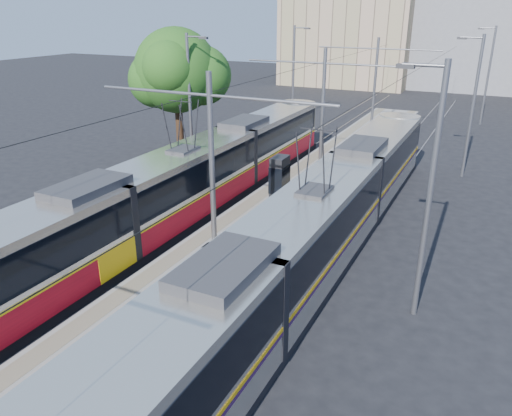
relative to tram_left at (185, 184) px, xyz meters
The scene contains 13 objects.
ground 12.11m from the tram_left, 72.53° to the right, with size 160.00×160.00×0.00m, color black.
platform 6.81m from the tram_left, 57.09° to the left, with size 4.00×50.00×0.30m, color gray.
tactile_strip_left 6.13m from the tram_left, 68.87° to the left, with size 0.70×50.00×0.01m, color gray.
tactile_strip_right 7.64m from the tram_left, 47.77° to the left, with size 0.70×50.00×0.01m, color gray.
rails 6.84m from the tram_left, 57.09° to the left, with size 8.71×70.00×0.03m.
tram_left is the anchor object (origin of this frame).
tram_right 7.64m from the tram_left, 19.49° to the right, with size 2.43×31.69×5.50m.
catenary 5.32m from the tram_left, 37.05° to the left, with size 9.20×70.00×7.00m.
street_lamps 10.51m from the tram_left, 69.37° to the left, with size 15.18×38.22×8.00m.
shelter 4.50m from the tram_left, 37.35° to the left, with size 0.71×1.13×2.46m.
tree 10.68m from the tram_left, 123.30° to the left, with size 5.71×5.28×8.30m.
building_left 49.24m from the tram_left, 97.51° to the left, with size 16.32×12.24×13.40m.
building_centre 53.82m from the tram_left, 79.65° to the left, with size 18.36×14.28×16.33m.
Camera 1 is at (9.01, -6.68, 9.22)m, focal length 35.00 mm.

